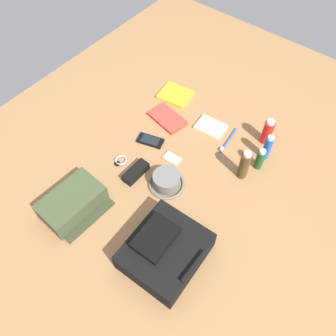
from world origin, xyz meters
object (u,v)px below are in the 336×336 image
sunscreen_spray (267,132)px  paperback_novel (175,95)px  bucket_hat (166,181)px  sunglasses_case (136,172)px  notepad (211,127)px  cologne_bottle (244,165)px  cell_phone (150,141)px  deodorant_spray (267,147)px  backpack (165,250)px  toothbrush (228,141)px  travel_guidebook (167,119)px  toiletry_pouch (73,203)px  media_player (172,159)px  wristwatch (120,161)px  shampoo_bottle (260,159)px

sunscreen_spray → paperback_novel: size_ratio=0.79×
bucket_hat → sunglasses_case: size_ratio=1.22×
paperback_novel → notepad: bearing=75.8°
cologne_bottle → sunglasses_case: bearing=-52.1°
cologne_bottle → cell_phone: size_ratio=1.18×
deodorant_spray → paperback_novel: bearing=-96.3°
backpack → toothbrush: bearing=-169.5°
bucket_hat → travel_guidebook: 0.41m
toiletry_pouch → sunscreen_spray: sunscreen_spray is taller
media_player → cologne_bottle: bearing=112.4°
backpack → wristwatch: size_ratio=4.68×
sunscreen_spray → wristwatch: bearing=-41.6°
toiletry_pouch → cologne_bottle: bearing=141.5°
toothbrush → notepad: (-0.03, -0.12, 0.00)m
travel_guidebook → toothbrush: size_ratio=1.17×
deodorant_spray → paperback_novel: size_ratio=0.81×
deodorant_spray → wristwatch: (0.47, -0.54, -0.07)m
paperback_novel → sunglasses_case: size_ratio=1.35×
bucket_hat → shampoo_bottle: shampoo_bottle is taller
shampoo_bottle → paperback_novel: size_ratio=0.67×
deodorant_spray → shampoo_bottle: (0.07, 0.00, -0.01)m
deodorant_spray → toothbrush: (0.03, -0.19, -0.07)m
shampoo_bottle → sunscreen_spray: bearing=-162.1°
media_player → sunglasses_case: sunglasses_case is taller
paperback_novel → deodorant_spray: bearing=83.7°
toiletry_pouch → toothbrush: bearing=156.2°
deodorant_spray → travel_guidebook: 0.55m
sunglasses_case → backpack: bearing=58.5°
toothbrush → backpack: bearing=10.5°
backpack → media_player: bearing=-145.4°
deodorant_spray → cell_phone: 0.58m
toiletry_pouch → cologne_bottle: cologne_bottle is taller
sunscreen_spray → wristwatch: (0.56, -0.49, -0.07)m
deodorant_spray → sunglasses_case: bearing=-42.2°
paperback_novel → wristwatch: (0.53, 0.07, -0.00)m
toiletry_pouch → toothbrush: (-0.75, 0.33, -0.04)m
notepad → media_player: bearing=-12.3°
toiletry_pouch → cell_phone: toiletry_pouch is taller
toothbrush → notepad: size_ratio=1.23×
cologne_bottle → toothbrush: 0.22m
travel_guidebook → cell_phone: (0.17, 0.02, -0.00)m
sunscreen_spray → backpack: bearing=-1.5°
cologne_bottle → cell_phone: (0.11, -0.48, -0.08)m
cell_phone → shampoo_bottle: bearing=111.6°
cologne_bottle → backpack: bearing=-4.0°
cologne_bottle → sunglasses_case: size_ratio=1.24×
deodorant_spray → sunscreen_spray: bearing=-151.7°
toothbrush → notepad: bearing=-102.2°
notepad → shampoo_bottle: bearing=73.9°
shampoo_bottle → notepad: size_ratio=0.84×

